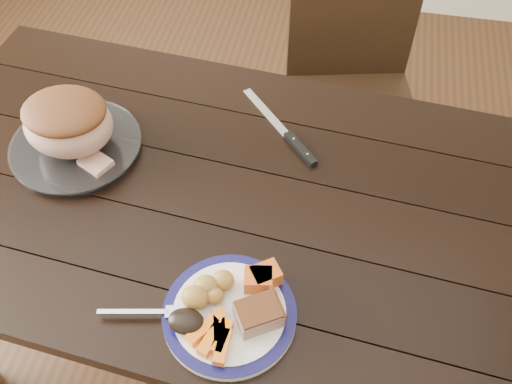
% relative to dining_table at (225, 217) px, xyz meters
% --- Properties ---
extents(ground, '(4.00, 4.00, 0.00)m').
position_rel_dining_table_xyz_m(ground, '(0.00, 0.00, -0.66)').
color(ground, '#472B16').
rests_on(ground, ground).
extents(dining_table, '(1.67, 1.04, 0.75)m').
position_rel_dining_table_xyz_m(dining_table, '(0.00, 0.00, 0.00)').
color(dining_table, black).
rests_on(dining_table, ground).
extents(chair_far, '(0.51, 0.52, 0.93)m').
position_rel_dining_table_xyz_m(chair_far, '(0.26, 0.74, -0.13)').
color(chair_far, black).
rests_on(chair_far, ground).
extents(dinner_plate, '(0.26, 0.26, 0.02)m').
position_rel_dining_table_xyz_m(dinner_plate, '(0.08, -0.30, 0.10)').
color(dinner_plate, white).
rests_on(dinner_plate, dining_table).
extents(plate_rim, '(0.26, 0.26, 0.02)m').
position_rel_dining_table_xyz_m(plate_rim, '(0.08, -0.30, 0.11)').
color(plate_rim, '#0F0D45').
rests_on(plate_rim, dinner_plate).
extents(serving_platter, '(0.31, 0.31, 0.02)m').
position_rel_dining_table_xyz_m(serving_platter, '(-0.39, 0.07, 0.10)').
color(serving_platter, white).
rests_on(serving_platter, dining_table).
extents(pork_slice, '(0.11, 0.10, 0.04)m').
position_rel_dining_table_xyz_m(pork_slice, '(0.14, -0.30, 0.13)').
color(pork_slice, '#A97A67').
rests_on(pork_slice, dinner_plate).
extents(roasted_potatoes, '(0.09, 0.09, 0.05)m').
position_rel_dining_table_xyz_m(roasted_potatoes, '(0.03, -0.27, 0.13)').
color(roasted_potatoes, gold).
rests_on(roasted_potatoes, dinner_plate).
extents(carrot_batons, '(0.08, 0.11, 0.02)m').
position_rel_dining_table_xyz_m(carrot_batons, '(0.07, -0.36, 0.12)').
color(carrot_batons, orange).
rests_on(carrot_batons, dinner_plate).
extents(pumpkin_wedges, '(0.08, 0.07, 0.04)m').
position_rel_dining_table_xyz_m(pumpkin_wedges, '(0.13, -0.22, 0.13)').
color(pumpkin_wedges, orange).
rests_on(pumpkin_wedges, dinner_plate).
extents(dark_mushroom, '(0.07, 0.05, 0.03)m').
position_rel_dining_table_xyz_m(dark_mushroom, '(0.01, -0.34, 0.13)').
color(dark_mushroom, black).
rests_on(dark_mushroom, dinner_plate).
extents(fork, '(0.18, 0.05, 0.00)m').
position_rel_dining_table_xyz_m(fork, '(-0.07, -0.33, 0.11)').
color(fork, silver).
rests_on(fork, dinner_plate).
extents(roast_joint, '(0.21, 0.18, 0.14)m').
position_rel_dining_table_xyz_m(roast_joint, '(-0.39, 0.07, 0.18)').
color(roast_joint, tan).
rests_on(roast_joint, serving_platter).
extents(cut_slice, '(0.09, 0.08, 0.02)m').
position_rel_dining_table_xyz_m(cut_slice, '(-0.31, 0.01, 0.12)').
color(cut_slice, tan).
rests_on(cut_slice, serving_platter).
extents(carving_knife, '(0.23, 0.25, 0.01)m').
position_rel_dining_table_xyz_m(carving_knife, '(0.13, 0.20, 0.10)').
color(carving_knife, silver).
rests_on(carving_knife, dining_table).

